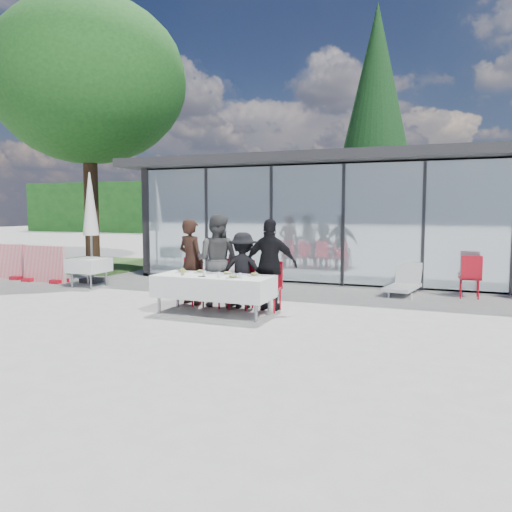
{
  "coord_description": "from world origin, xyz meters",
  "views": [
    {
      "loc": [
        3.59,
        -8.63,
        2.0
      ],
      "look_at": [
        -0.26,
        1.2,
        1.01
      ],
      "focal_mm": 35.0,
      "sensor_mm": 36.0,
      "label": 1
    }
  ],
  "objects_px": {
    "diner_c": "(243,270)",
    "plate_b": "(201,272)",
    "dining_table": "(214,286)",
    "spare_table_left": "(89,265)",
    "plate_c": "(227,274)",
    "deciduous_tree": "(88,82)",
    "diner_chair_c": "(243,282)",
    "diner_a": "(191,262)",
    "diner_chair_b": "(217,280)",
    "diner_b": "(217,260)",
    "plate_extra": "(233,277)",
    "plate_a": "(182,271)",
    "spare_chair_b": "(471,275)",
    "market_umbrella": "(90,211)",
    "diner_d": "(271,265)",
    "conifer_tree": "(376,114)",
    "juice_bottle": "(183,272)",
    "plate_d": "(254,275)",
    "lounger": "(404,283)",
    "diner_chair_a": "(191,279)",
    "diner_chair_d": "(270,283)",
    "folded_eyeglasses": "(202,276)"
  },
  "relations": [
    {
      "from": "lounger",
      "to": "diner_chair_d",
      "type": "bearing_deg",
      "value": -127.96
    },
    {
      "from": "dining_table",
      "to": "spare_table_left",
      "type": "xyz_separation_m",
      "value": [
        -4.54,
        1.91,
        0.02
      ]
    },
    {
      "from": "diner_b",
      "to": "plate_extra",
      "type": "xyz_separation_m",
      "value": [
        0.81,
        -1.01,
        -0.18
      ]
    },
    {
      "from": "diner_chair_a",
      "to": "lounger",
      "type": "height_order",
      "value": "diner_chair_a"
    },
    {
      "from": "diner_d",
      "to": "plate_b",
      "type": "relative_size",
      "value": 6.42
    },
    {
      "from": "spare_chair_b",
      "to": "diner_c",
      "type": "bearing_deg",
      "value": -146.65
    },
    {
      "from": "spare_chair_b",
      "to": "diner_d",
      "type": "bearing_deg",
      "value": -142.68
    },
    {
      "from": "diner_c",
      "to": "diner_chair_c",
      "type": "relative_size",
      "value": 1.58
    },
    {
      "from": "diner_chair_a",
      "to": "plate_a",
      "type": "distance_m",
      "value": 0.68
    },
    {
      "from": "diner_d",
      "to": "deciduous_tree",
      "type": "height_order",
      "value": "deciduous_tree"
    },
    {
      "from": "plate_extra",
      "to": "spare_table_left",
      "type": "distance_m",
      "value": 5.49
    },
    {
      "from": "juice_bottle",
      "to": "deciduous_tree",
      "type": "xyz_separation_m",
      "value": [
        -7.36,
        6.37,
        5.66
      ]
    },
    {
      "from": "diner_chair_c",
      "to": "plate_d",
      "type": "bearing_deg",
      "value": -49.48
    },
    {
      "from": "diner_a",
      "to": "diner_chair_a",
      "type": "height_order",
      "value": "diner_a"
    },
    {
      "from": "diner_a",
      "to": "spare_chair_b",
      "type": "bearing_deg",
      "value": -134.65
    },
    {
      "from": "diner_chair_d",
      "to": "plate_extra",
      "type": "bearing_deg",
      "value": -110.25
    },
    {
      "from": "folded_eyeglasses",
      "to": "conifer_tree",
      "type": "xyz_separation_m",
      "value": [
        1.21,
        13.42,
        5.23
      ]
    },
    {
      "from": "diner_chair_b",
      "to": "spare_table_left",
      "type": "distance_m",
      "value": 4.4
    },
    {
      "from": "diner_chair_c",
      "to": "spare_table_left",
      "type": "distance_m",
      "value": 4.96
    },
    {
      "from": "diner_b",
      "to": "plate_c",
      "type": "xyz_separation_m",
      "value": [
        0.51,
        -0.61,
        -0.18
      ]
    },
    {
      "from": "diner_c",
      "to": "plate_b",
      "type": "distance_m",
      "value": 0.87
    },
    {
      "from": "plate_b",
      "to": "market_umbrella",
      "type": "bearing_deg",
      "value": 153.09
    },
    {
      "from": "diner_a",
      "to": "diner_chair_b",
      "type": "distance_m",
      "value": 0.71
    },
    {
      "from": "plate_c",
      "to": "conifer_tree",
      "type": "distance_m",
      "value": 14.04
    },
    {
      "from": "diner_d",
      "to": "conifer_tree",
      "type": "height_order",
      "value": "conifer_tree"
    },
    {
      "from": "diner_chair_b",
      "to": "plate_c",
      "type": "bearing_deg",
      "value": -49.03
    },
    {
      "from": "plate_c",
      "to": "juice_bottle",
      "type": "xyz_separation_m",
      "value": [
        -0.77,
        -0.37,
        0.05
      ]
    },
    {
      "from": "diner_d",
      "to": "conifer_tree",
      "type": "bearing_deg",
      "value": -97.29
    },
    {
      "from": "plate_c",
      "to": "deciduous_tree",
      "type": "relative_size",
      "value": 0.03
    },
    {
      "from": "plate_c",
      "to": "deciduous_tree",
      "type": "xyz_separation_m",
      "value": [
        -8.12,
        6.0,
        5.71
      ]
    },
    {
      "from": "dining_table",
      "to": "diner_a",
      "type": "relative_size",
      "value": 1.25
    },
    {
      "from": "diner_b",
      "to": "diner_chair_c",
      "type": "distance_m",
      "value": 0.72
    },
    {
      "from": "diner_a",
      "to": "conifer_tree",
      "type": "relative_size",
      "value": 0.17
    },
    {
      "from": "diner_chair_c",
      "to": "plate_b",
      "type": "height_order",
      "value": "diner_chair_c"
    },
    {
      "from": "diner_b",
      "to": "deciduous_tree",
      "type": "distance_m",
      "value": 10.84
    },
    {
      "from": "plate_c",
      "to": "lounger",
      "type": "bearing_deg",
      "value": 50.1
    },
    {
      "from": "spare_chair_b",
      "to": "lounger",
      "type": "relative_size",
      "value": 0.69
    },
    {
      "from": "spare_table_left",
      "to": "plate_a",
      "type": "bearing_deg",
      "value": -25.17
    },
    {
      "from": "diner_b",
      "to": "diner_a",
      "type": "bearing_deg",
      "value": -2.81
    },
    {
      "from": "plate_extra",
      "to": "market_umbrella",
      "type": "height_order",
      "value": "market_umbrella"
    },
    {
      "from": "plate_a",
      "to": "spare_chair_b",
      "type": "relative_size",
      "value": 0.29
    },
    {
      "from": "diner_a",
      "to": "diner_chair_b",
      "type": "xyz_separation_m",
      "value": [
        0.61,
        -0.01,
        -0.37
      ]
    },
    {
      "from": "juice_bottle",
      "to": "market_umbrella",
      "type": "relative_size",
      "value": 0.05
    },
    {
      "from": "diner_chair_c",
      "to": "diner_d",
      "type": "xyz_separation_m",
      "value": [
        0.59,
        0.01,
        0.37
      ]
    },
    {
      "from": "plate_a",
      "to": "juice_bottle",
      "type": "distance_m",
      "value": 0.4
    },
    {
      "from": "plate_d",
      "to": "lounger",
      "type": "height_order",
      "value": "plate_d"
    },
    {
      "from": "folded_eyeglasses",
      "to": "spare_chair_b",
      "type": "height_order",
      "value": "spare_chair_b"
    },
    {
      "from": "folded_eyeglasses",
      "to": "deciduous_tree",
      "type": "relative_size",
      "value": 0.01
    },
    {
      "from": "diner_chair_b",
      "to": "diner_chair_c",
      "type": "xyz_separation_m",
      "value": [
        0.58,
        0.0,
        0.0
      ]
    },
    {
      "from": "diner_a",
      "to": "diner_chair_a",
      "type": "xyz_separation_m",
      "value": [
        0.0,
        -0.01,
        -0.37
      ]
    }
  ]
}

